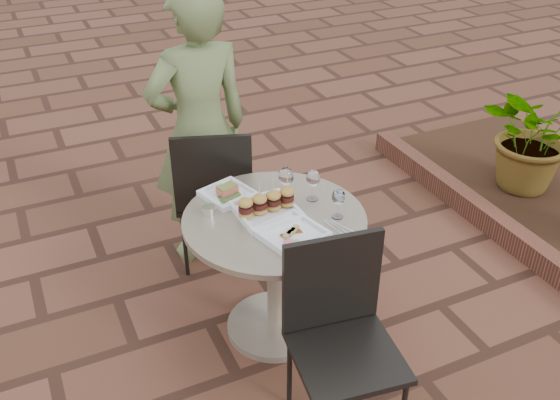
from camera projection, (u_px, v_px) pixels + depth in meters
name	position (u px, v px, depth m)	size (l,w,h in m)	color
ground	(311.00, 350.00, 3.28)	(60.00, 60.00, 0.00)	brown
cafe_table	(275.00, 257.00, 3.16)	(0.90, 0.90, 0.73)	gray
chair_far	(214.00, 187.00, 3.61)	(0.56, 0.56, 0.93)	black
chair_near	(339.00, 324.00, 2.66)	(0.50, 0.50, 0.93)	black
diner	(200.00, 131.00, 3.57)	(0.62, 0.40, 1.69)	#586738
plate_salmon	(227.00, 193.00, 3.18)	(0.28, 0.28, 0.06)	silver
plate_sliders	(267.00, 206.00, 3.02)	(0.30, 0.30, 0.19)	silver
plate_tuna	(291.00, 233.00, 2.88)	(0.33, 0.33, 0.03)	silver
wine_glass_right	(338.00, 198.00, 2.97)	(0.07, 0.07, 0.16)	white
wine_glass_mid	(286.00, 177.00, 3.09)	(0.08, 0.08, 0.19)	white
wine_glass_far	(313.00, 179.00, 3.10)	(0.07, 0.07, 0.17)	white
steel_ramekin	(209.00, 210.00, 3.03)	(0.06, 0.06, 0.05)	silver
cutlery_set	(339.00, 228.00, 2.94)	(0.08, 0.18, 0.00)	silver
planter_curb	(509.00, 234.00, 4.04)	(0.12, 3.00, 0.15)	brown
potted_plant_a	(534.00, 133.00, 4.39)	(0.75, 0.65, 0.84)	#33662D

